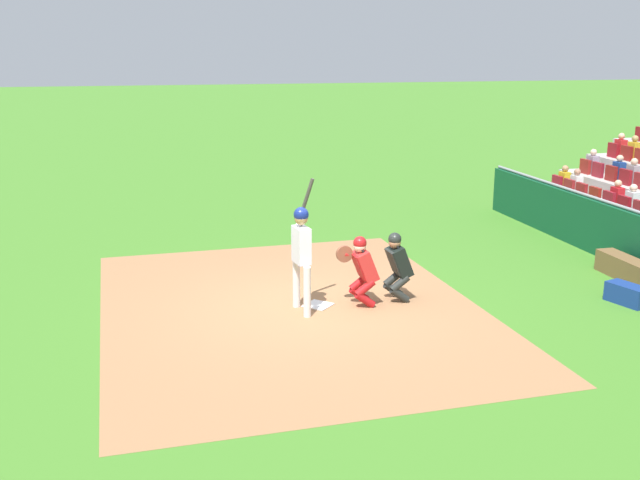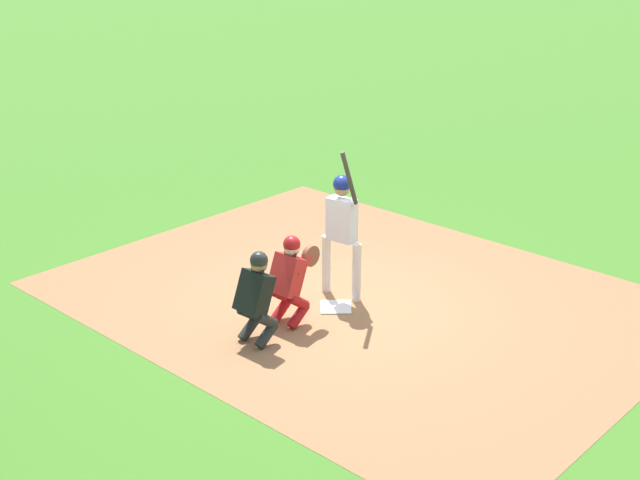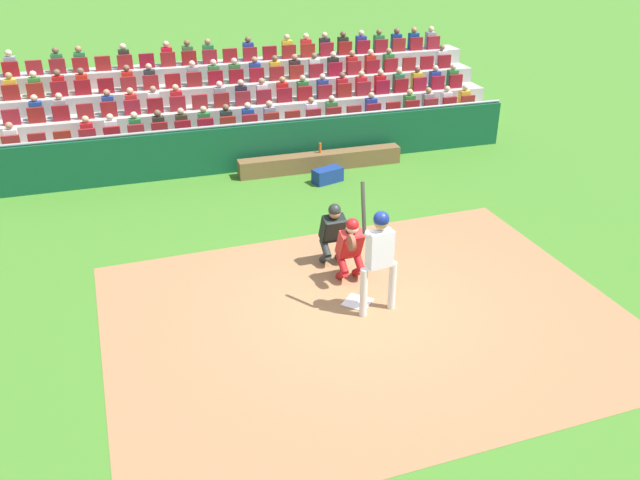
% 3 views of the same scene
% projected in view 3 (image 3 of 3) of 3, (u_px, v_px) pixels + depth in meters
% --- Properties ---
extents(ground_plane, '(160.00, 160.00, 0.00)m').
position_uv_depth(ground_plane, '(357.00, 303.00, 11.49)').
color(ground_plane, '#3E7724').
extents(infield_dirt_patch, '(8.76, 6.80, 0.01)m').
position_uv_depth(infield_dirt_patch, '(368.00, 318.00, 11.06)').
color(infield_dirt_patch, '#986B45').
rests_on(infield_dirt_patch, ground_plane).
extents(home_plate_marker, '(0.62, 0.62, 0.02)m').
position_uv_depth(home_plate_marker, '(357.00, 302.00, 11.48)').
color(home_plate_marker, white).
rests_on(home_plate_marker, infield_dirt_patch).
extents(batter_at_plate, '(0.69, 0.43, 2.32)m').
position_uv_depth(batter_at_plate, '(379.00, 251.00, 10.71)').
color(batter_at_plate, silver).
rests_on(batter_at_plate, ground_plane).
extents(catcher_crouching, '(0.48, 0.73, 1.30)m').
position_uv_depth(catcher_crouching, '(351.00, 246.00, 11.84)').
color(catcher_crouching, '#AA1518').
rests_on(catcher_crouching, ground_plane).
extents(home_plate_umpire, '(0.48, 0.47, 1.30)m').
position_uv_depth(home_plate_umpire, '(333.00, 231.00, 12.42)').
color(home_plate_umpire, '#232724').
rests_on(home_plate_umpire, ground_plane).
extents(dugout_wall, '(13.51, 0.24, 1.26)m').
position_uv_depth(dugout_wall, '(266.00, 145.00, 17.06)').
color(dugout_wall, '#0F4A2C').
rests_on(dugout_wall, ground_plane).
extents(dugout_bench, '(4.32, 0.40, 0.44)m').
position_uv_depth(dugout_bench, '(321.00, 161.00, 17.12)').
color(dugout_bench, brown).
rests_on(dugout_bench, ground_plane).
extents(water_bottle_on_bench, '(0.07, 0.07, 0.26)m').
position_uv_depth(water_bottle_on_bench, '(320.00, 148.00, 17.00)').
color(water_bottle_on_bench, '#D8531C').
rests_on(water_bottle_on_bench, dugout_bench).
extents(equipment_duffel_bag, '(0.81, 0.56, 0.36)m').
position_uv_depth(equipment_duffel_bag, '(328.00, 175.00, 16.36)').
color(equipment_duffel_bag, navy).
rests_on(equipment_duffel_bag, ground_plane).
extents(bleacher_stand, '(15.59, 3.53, 2.50)m').
position_uv_depth(bleacher_stand, '(238.00, 103.00, 20.26)').
color(bleacher_stand, '#A6A39C').
rests_on(bleacher_stand, ground_plane).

